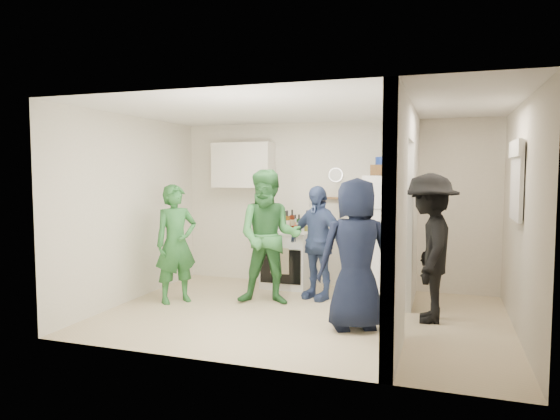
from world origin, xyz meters
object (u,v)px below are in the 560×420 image
object	(u,v)px
blue_bowl	(384,161)
person_navy	(356,254)
fridge	(390,236)
person_nook	(429,248)
wicker_basket	(384,170)
person_green_center	(269,237)
person_green_left	(176,244)
yellow_cup_stack_top	(406,166)
stove	(287,259)
person_denim	(317,242)

from	to	relation	value
blue_bowl	person_navy	distance (m)	2.02
fridge	person_nook	distance (m)	1.23
person_navy	person_nook	distance (m)	0.96
wicker_basket	person_green_center	xyz separation A→B (m)	(-1.36, -1.01, -0.88)
person_green_left	person_nook	bearing A→B (deg)	-48.19
fridge	yellow_cup_stack_top	distance (m)	1.00
fridge	person_nook	world-z (taller)	person_nook
fridge	person_nook	bearing A→B (deg)	-62.59
fridge	person_navy	world-z (taller)	fridge
blue_bowl	yellow_cup_stack_top	size ratio (longest dim) A/B	0.96
wicker_basket	yellow_cup_stack_top	distance (m)	0.36
person_green_left	person_navy	size ratio (longest dim) A/B	0.94
stove	yellow_cup_stack_top	world-z (taller)	yellow_cup_stack_top
fridge	person_green_left	distance (m)	2.96
person_nook	blue_bowl	bearing A→B (deg)	-152.22
blue_bowl	stove	bearing A→B (deg)	-179.20
stove	person_nook	world-z (taller)	person_nook
blue_bowl	person_green_center	world-z (taller)	blue_bowl
person_denim	person_green_left	bearing A→B (deg)	-132.24
blue_bowl	yellow_cup_stack_top	world-z (taller)	blue_bowl
yellow_cup_stack_top	person_navy	xyz separation A→B (m)	(-0.41, -1.57, -0.98)
wicker_basket	person_navy	world-z (taller)	wicker_basket
person_green_left	person_green_center	xyz separation A→B (m)	(1.21, 0.32, 0.10)
yellow_cup_stack_top	person_navy	bearing A→B (deg)	-104.80
fridge	person_denim	distance (m)	1.06
person_green_left	person_navy	xyz separation A→B (m)	(2.47, -0.39, 0.05)
wicker_basket	fridge	bearing A→B (deg)	-26.57
yellow_cup_stack_top	person_green_left	bearing A→B (deg)	-157.80
blue_bowl	person_nook	distance (m)	1.68
stove	blue_bowl	bearing A→B (deg)	0.80
person_navy	wicker_basket	bearing A→B (deg)	-119.87
wicker_basket	person_green_center	world-z (taller)	wicker_basket
yellow_cup_stack_top	person_green_center	distance (m)	2.10
person_denim	person_green_center	bearing A→B (deg)	-115.94
yellow_cup_stack_top	fridge	bearing A→B (deg)	155.56
person_navy	blue_bowl	bearing A→B (deg)	-119.87
blue_bowl	person_denim	xyz separation A→B (m)	(-0.82, -0.55, -1.12)
stove	fridge	size ratio (longest dim) A/B	0.50
fridge	blue_bowl	bearing A→B (deg)	153.43
yellow_cup_stack_top	stove	bearing A→B (deg)	175.76
stove	person_navy	distance (m)	2.20
yellow_cup_stack_top	person_green_left	distance (m)	3.28
blue_bowl	person_navy	world-z (taller)	blue_bowl
fridge	wicker_basket	bearing A→B (deg)	153.43
person_denim	fridge	bearing A→B (deg)	52.36
stove	person_nook	size ratio (longest dim) A/B	0.49
blue_bowl	person_nook	world-z (taller)	blue_bowl
person_navy	person_nook	xyz separation A→B (m)	(0.76, 0.58, 0.02)
stove	person_navy	size ratio (longest dim) A/B	0.50
stove	blue_bowl	size ratio (longest dim) A/B	3.53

